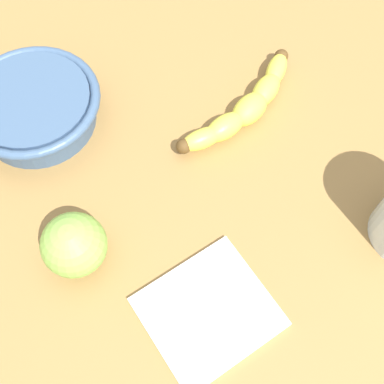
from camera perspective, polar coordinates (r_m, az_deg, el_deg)
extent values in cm
cube|color=olive|center=(61.76, 5.13, 3.62)|extent=(120.00, 120.00, 3.00)
ellipsoid|color=#E2DE43|center=(59.46, 1.21, 6.21)|extent=(2.60, 5.63, 2.44)
ellipsoid|color=#E2DE43|center=(60.68, 4.21, 7.70)|extent=(3.78, 5.96, 2.91)
ellipsoid|color=#E2DE43|center=(62.38, 6.69, 9.54)|extent=(5.12, 6.39, 3.39)
ellipsoid|color=#E2DE43|center=(64.47, 8.55, 11.61)|extent=(5.39, 6.27, 2.91)
ellipsoid|color=#E2DE43|center=(66.84, 9.75, 13.80)|extent=(5.56, 5.75, 2.44)
sphere|color=#513819|center=(58.87, -0.99, 5.34)|extent=(1.86, 1.86, 1.86)
sphere|color=#513819|center=(68.53, 10.34, 15.26)|extent=(1.86, 1.86, 1.86)
cylinder|color=#3D5675|center=(64.06, -17.81, 9.14)|extent=(14.31, 14.31, 4.81)
torus|color=#3D5675|center=(62.70, -18.26, 10.10)|extent=(16.76, 16.76, 1.20)
sphere|color=#84B747|center=(52.71, -13.55, -5.99)|extent=(6.97, 6.97, 6.97)
cube|color=white|center=(52.50, 1.92, -13.74)|extent=(13.01, 13.97, 0.60)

